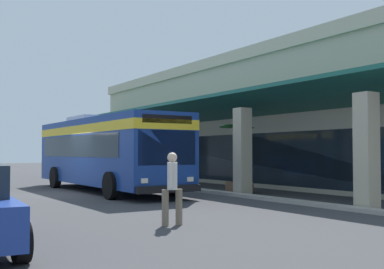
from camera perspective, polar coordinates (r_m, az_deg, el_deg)
ground at (r=24.20m, az=4.23°, el=-6.10°), size 120.00×120.00×0.00m
curb_strip at (r=24.27m, az=-3.93°, el=-5.95°), size 35.72×0.50×0.12m
plaza_building at (r=30.02m, az=12.53°, el=1.32°), size 30.07×15.67×6.90m
transit_bus at (r=21.56m, az=-10.15°, el=-1.64°), size 11.22×2.89×3.34m
pedestrian at (r=11.29m, az=-2.34°, el=-5.87°), size 0.56×0.52×1.68m
potted_palm at (r=20.60m, az=5.53°, el=-4.63°), size 1.81×1.67×2.90m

